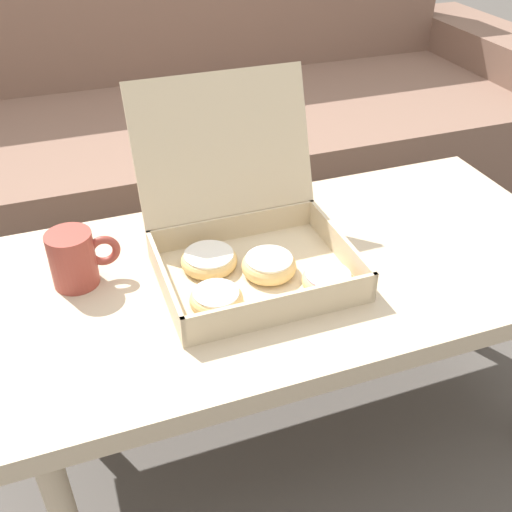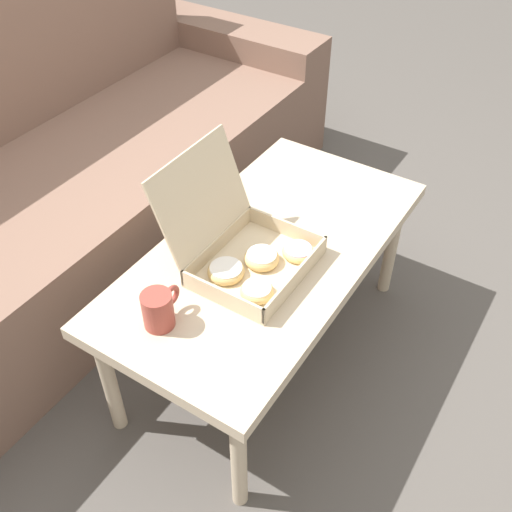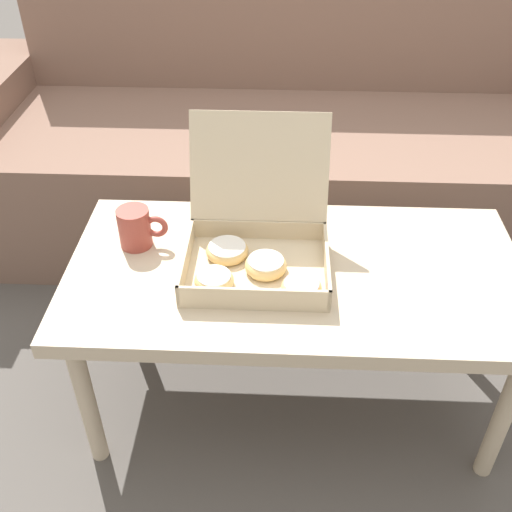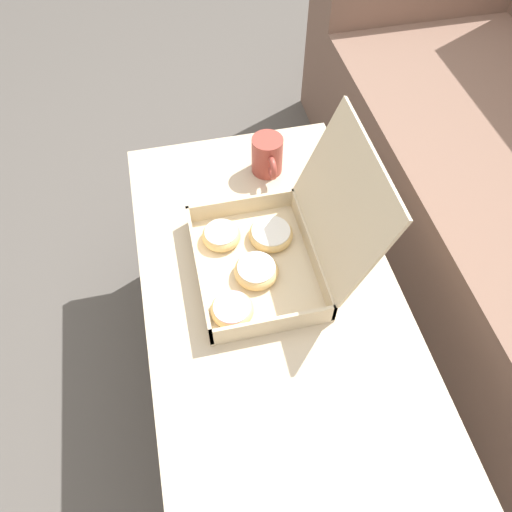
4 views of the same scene
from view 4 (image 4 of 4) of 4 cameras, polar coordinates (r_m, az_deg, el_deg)
The scene contains 4 objects.
ground_plane at distance 1.55m, azimuth 5.29°, elevation -13.48°, with size 12.00×12.00×0.00m, color #514C47.
coffee_table at distance 1.15m, azimuth 2.08°, elevation -6.46°, with size 1.12×0.57×0.47m.
pastry_box at distance 1.12m, azimuth 1.46°, elevation 0.70°, with size 0.35×0.37×0.32m.
coffee_mug at distance 1.33m, azimuth 1.32°, elevation 11.36°, with size 0.13×0.08×0.10m.
Camera 4 is at (0.54, -0.26, 1.43)m, focal length 35.00 mm.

